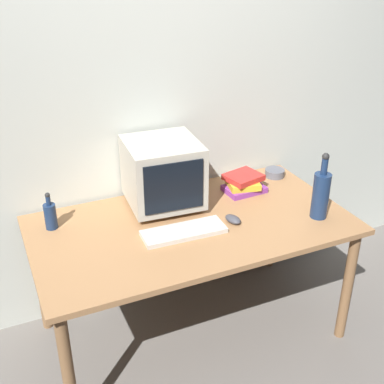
{
  "coord_description": "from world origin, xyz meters",
  "views": [
    {
      "loc": [
        -0.91,
        -2.04,
        2.06
      ],
      "look_at": [
        0.0,
        0.0,
        0.91
      ],
      "focal_mm": 46.83,
      "sensor_mm": 36.0,
      "label": 1
    }
  ],
  "objects_px": {
    "cd_spindle": "(275,173)",
    "keyboard": "(184,232)",
    "book_stack": "(243,183)",
    "bottle_tall": "(321,194)",
    "crt_monitor": "(163,173)",
    "computer_mouse": "(233,219)",
    "bottle_short": "(50,215)"
  },
  "relations": [
    {
      "from": "bottle_tall",
      "to": "keyboard",
      "type": "bearing_deg",
      "value": 169.59
    },
    {
      "from": "cd_spindle",
      "to": "keyboard",
      "type": "bearing_deg",
      "value": -153.55
    },
    {
      "from": "keyboard",
      "to": "cd_spindle",
      "type": "height_order",
      "value": "cd_spindle"
    },
    {
      "from": "computer_mouse",
      "to": "cd_spindle",
      "type": "xyz_separation_m",
      "value": [
        0.5,
        0.39,
        0.0
      ]
    },
    {
      "from": "computer_mouse",
      "to": "crt_monitor",
      "type": "bearing_deg",
      "value": 115.45
    },
    {
      "from": "crt_monitor",
      "to": "bottle_tall",
      "type": "xyz_separation_m",
      "value": [
        0.7,
        -0.45,
        -0.06
      ]
    },
    {
      "from": "computer_mouse",
      "to": "book_stack",
      "type": "relative_size",
      "value": 0.42
    },
    {
      "from": "keyboard",
      "to": "book_stack",
      "type": "height_order",
      "value": "book_stack"
    },
    {
      "from": "bottle_short",
      "to": "book_stack",
      "type": "height_order",
      "value": "bottle_short"
    },
    {
      "from": "bottle_short",
      "to": "cd_spindle",
      "type": "height_order",
      "value": "bottle_short"
    },
    {
      "from": "keyboard",
      "to": "cd_spindle",
      "type": "relative_size",
      "value": 3.5
    },
    {
      "from": "computer_mouse",
      "to": "book_stack",
      "type": "bearing_deg",
      "value": 38.9
    },
    {
      "from": "bottle_short",
      "to": "book_stack",
      "type": "distance_m",
      "value": 1.09
    },
    {
      "from": "bottle_tall",
      "to": "book_stack",
      "type": "height_order",
      "value": "bottle_tall"
    },
    {
      "from": "keyboard",
      "to": "book_stack",
      "type": "xyz_separation_m",
      "value": [
        0.5,
        0.29,
        0.04
      ]
    },
    {
      "from": "crt_monitor",
      "to": "bottle_tall",
      "type": "distance_m",
      "value": 0.84
    },
    {
      "from": "bottle_tall",
      "to": "book_stack",
      "type": "xyz_separation_m",
      "value": [
        -0.22,
        0.42,
        -0.09
      ]
    },
    {
      "from": "keyboard",
      "to": "cd_spindle",
      "type": "distance_m",
      "value": 0.87
    },
    {
      "from": "keyboard",
      "to": "book_stack",
      "type": "bearing_deg",
      "value": 32.41
    },
    {
      "from": "crt_monitor",
      "to": "bottle_short",
      "type": "distance_m",
      "value": 0.62
    },
    {
      "from": "keyboard",
      "to": "bottle_tall",
      "type": "bearing_deg",
      "value": -8.12
    },
    {
      "from": "crt_monitor",
      "to": "bottle_tall",
      "type": "bearing_deg",
      "value": -32.84
    },
    {
      "from": "bottle_tall",
      "to": "cd_spindle",
      "type": "xyz_separation_m",
      "value": [
        0.06,
        0.52,
        -0.11
      ]
    },
    {
      "from": "crt_monitor",
      "to": "book_stack",
      "type": "bearing_deg",
      "value": -3.47
    },
    {
      "from": "keyboard",
      "to": "bottle_tall",
      "type": "xyz_separation_m",
      "value": [
        0.72,
        -0.13,
        0.12
      ]
    },
    {
      "from": "bottle_tall",
      "to": "cd_spindle",
      "type": "height_order",
      "value": "bottle_tall"
    },
    {
      "from": "crt_monitor",
      "to": "book_stack",
      "type": "height_order",
      "value": "crt_monitor"
    },
    {
      "from": "bottle_tall",
      "to": "bottle_short",
      "type": "distance_m",
      "value": 1.39
    },
    {
      "from": "cd_spindle",
      "to": "book_stack",
      "type": "bearing_deg",
      "value": -160.84
    },
    {
      "from": "computer_mouse",
      "to": "cd_spindle",
      "type": "height_order",
      "value": "cd_spindle"
    },
    {
      "from": "crt_monitor",
      "to": "computer_mouse",
      "type": "distance_m",
      "value": 0.45
    },
    {
      "from": "keyboard",
      "to": "computer_mouse",
      "type": "bearing_deg",
      "value": 2.05
    }
  ]
}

